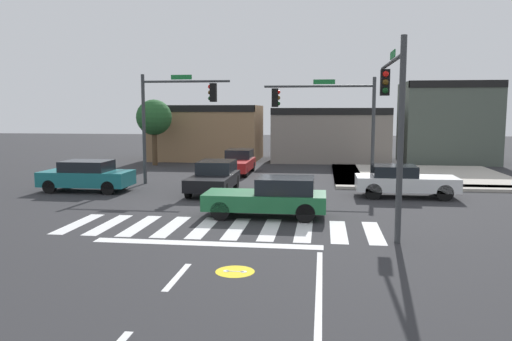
# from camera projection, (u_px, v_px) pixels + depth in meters

# --- Properties ---
(ground_plane) EXTENTS (120.00, 120.00, 0.00)m
(ground_plane) POSITION_uv_depth(u_px,v_px,m) (242.00, 204.00, 21.23)
(ground_plane) COLOR #2B2B2D
(crosswalk_near) EXTENTS (10.49, 3.13, 0.01)m
(crosswalk_near) POSITION_uv_depth(u_px,v_px,m) (220.00, 228.00, 16.80)
(crosswalk_near) COLOR silver
(crosswalk_near) RESTS_ON ground_plane
(lane_markings) EXTENTS (6.80, 18.75, 0.01)m
(lane_markings) POSITION_uv_depth(u_px,v_px,m) (207.00, 311.00, 9.84)
(lane_markings) COLOR white
(lane_markings) RESTS_ON ground_plane
(bike_detector_marking) EXTENTS (0.96, 0.96, 0.01)m
(bike_detector_marking) POSITION_uv_depth(u_px,v_px,m) (235.00, 271.00, 12.26)
(bike_detector_marking) COLOR yellow
(bike_detector_marking) RESTS_ON ground_plane
(curb_corner_northeast) EXTENTS (10.00, 10.60, 0.15)m
(curb_corner_northeast) POSITION_uv_depth(u_px,v_px,m) (412.00, 176.00, 29.40)
(curb_corner_northeast) COLOR #B2AA9E
(curb_corner_northeast) RESTS_ON ground_plane
(storefront_row) EXTENTS (25.73, 6.01, 5.94)m
(storefront_row) POSITION_uv_depth(u_px,v_px,m) (329.00, 130.00, 39.02)
(storefront_row) COLOR #93704C
(storefront_row) RESTS_ON ground_plane
(traffic_signal_northwest) EXTENTS (4.71, 0.32, 5.75)m
(traffic_signal_northwest) POSITION_uv_depth(u_px,v_px,m) (174.00, 108.00, 26.36)
(traffic_signal_northwest) COLOR #383A3D
(traffic_signal_northwest) RESTS_ON ground_plane
(traffic_signal_northeast) EXTENTS (5.66, 0.32, 5.55)m
(traffic_signal_northeast) POSITION_uv_depth(u_px,v_px,m) (329.00, 111.00, 25.90)
(traffic_signal_northeast) COLOR #383A3D
(traffic_signal_northeast) RESTS_ON ground_plane
(traffic_signal_southeast) EXTENTS (0.32, 5.22, 5.99)m
(traffic_signal_southeast) POSITION_uv_depth(u_px,v_px,m) (393.00, 103.00, 16.27)
(traffic_signal_southeast) COLOR #383A3D
(traffic_signal_southeast) RESTS_ON ground_plane
(car_green) EXTENTS (4.42, 1.87, 1.47)m
(car_green) POSITION_uv_depth(u_px,v_px,m) (271.00, 197.00, 18.49)
(car_green) COLOR #1E6638
(car_green) RESTS_ON ground_plane
(car_black) EXTENTS (1.86, 4.31, 1.46)m
(car_black) POSITION_uv_depth(u_px,v_px,m) (214.00, 177.00, 24.05)
(car_black) COLOR black
(car_black) RESTS_ON ground_plane
(car_teal) EXTENTS (4.25, 1.90, 1.49)m
(car_teal) POSITION_uv_depth(u_px,v_px,m) (87.00, 176.00, 24.35)
(car_teal) COLOR #196B70
(car_teal) RESTS_ON ground_plane
(car_red) EXTENTS (1.76, 4.40, 1.44)m
(car_red) POSITION_uv_depth(u_px,v_px,m) (238.00, 162.00, 31.32)
(car_red) COLOR red
(car_red) RESTS_ON ground_plane
(car_white) EXTENTS (4.41, 1.87, 1.43)m
(car_white) POSITION_uv_depth(u_px,v_px,m) (403.00, 181.00, 22.74)
(car_white) COLOR white
(car_white) RESTS_ON ground_plane
(roadside_tree) EXTENTS (2.50, 2.50, 4.65)m
(roadside_tree) POSITION_uv_depth(u_px,v_px,m) (154.00, 118.00, 35.73)
(roadside_tree) COLOR #4C3823
(roadside_tree) RESTS_ON ground_plane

